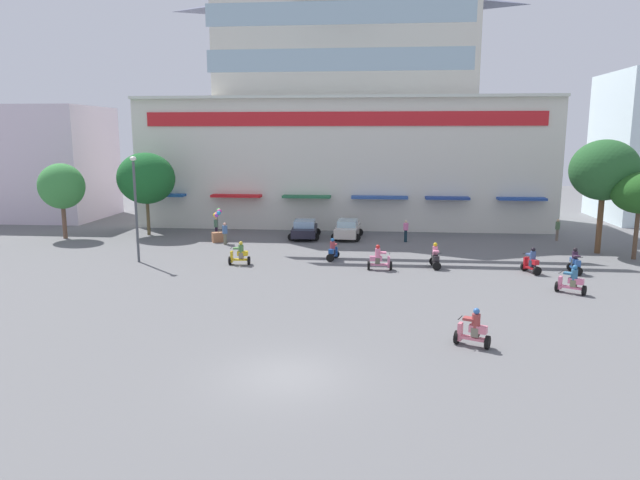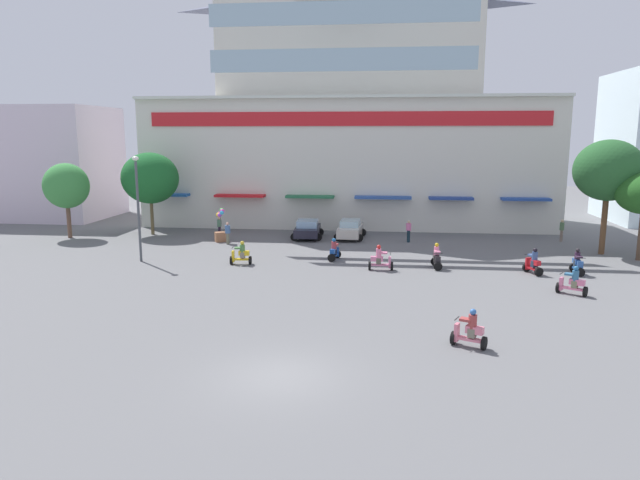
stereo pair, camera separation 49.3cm
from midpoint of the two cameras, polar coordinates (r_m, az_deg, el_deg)
ground_plane at (r=32.16m, az=0.64°, el=-4.05°), size 128.00×128.00×0.00m
colonial_building at (r=53.78m, az=3.19°, el=11.78°), size 35.82×15.64×21.62m
flank_building_left at (r=62.92m, az=-25.95°, el=6.93°), size 13.56×9.42×10.71m
plaza_tree_0 at (r=49.08m, az=-23.66°, el=4.94°), size 3.57×3.18×5.88m
plaza_tree_1 at (r=43.16m, az=27.06°, el=6.15°), size 4.52×4.26×7.75m
plaza_tree_2 at (r=48.36m, az=-16.27°, el=5.92°), size 4.65×3.99×6.66m
parked_car_0 at (r=45.18m, az=-0.94°, el=1.09°), size 2.58×4.04×1.43m
parked_car_1 at (r=45.07m, az=3.35°, el=1.09°), size 2.43×4.19×1.47m
scooter_rider_0 at (r=36.33m, az=-7.48°, el=-1.44°), size 1.37×0.64×1.49m
scooter_rider_1 at (r=36.77m, az=24.57°, el=-2.14°), size 0.53×1.32×1.53m
scooter_rider_2 at (r=32.05m, az=24.24°, el=-3.90°), size 1.51×1.22×1.51m
scooter_rider_3 at (r=22.97m, az=15.26°, el=-8.73°), size 1.42×1.02×1.54m
scooter_rider_4 at (r=35.76m, az=11.90°, el=-1.76°), size 0.61×1.48×1.55m
scooter_rider_5 at (r=34.72m, az=6.42°, el=-1.97°), size 1.49×0.57×1.55m
scooter_rider_6 at (r=35.86m, az=20.82°, el=-2.16°), size 0.96×1.45×1.57m
scooter_rider_7 at (r=37.26m, az=1.82°, el=-1.11°), size 0.80×1.43×1.47m
pedestrian_0 at (r=43.14m, az=-8.85°, el=0.80°), size 0.43×0.43×1.64m
pedestrian_1 at (r=43.96m, az=9.12°, el=1.00°), size 0.39×0.39×1.67m
pedestrian_2 at (r=47.53m, az=23.18°, el=1.03°), size 0.47×0.47×1.70m
pedestrian_3 at (r=46.21m, az=-9.67°, el=1.41°), size 0.42×0.42×1.63m
streetlamp_near at (r=38.08m, az=-17.31°, el=3.75°), size 0.40×0.40×6.73m
balloon_vendor_cart at (r=44.21m, az=-9.51°, el=1.24°), size 1.08×0.96×2.57m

